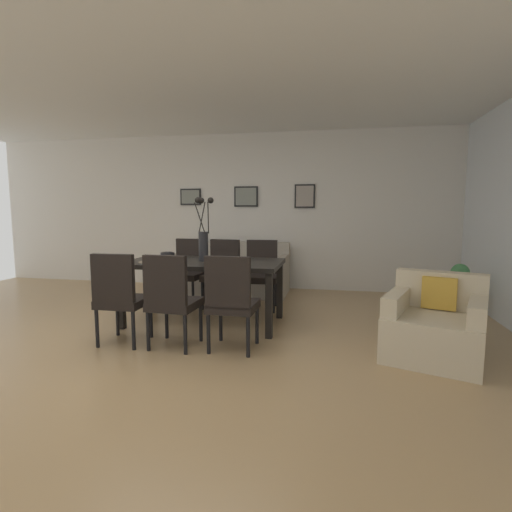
# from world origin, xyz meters

# --- Properties ---
(ground_plane) EXTENTS (9.00, 9.00, 0.00)m
(ground_plane) POSITION_xyz_m (0.00, 0.00, 0.00)
(ground_plane) COLOR tan
(back_wall_panel) EXTENTS (9.00, 0.10, 2.60)m
(back_wall_panel) POSITION_xyz_m (0.00, 3.25, 1.30)
(back_wall_panel) COLOR silver
(back_wall_panel) RESTS_ON ground
(ceiling_panel) EXTENTS (9.00, 7.20, 0.08)m
(ceiling_panel) POSITION_xyz_m (0.00, 0.40, 2.64)
(ceiling_panel) COLOR white
(dining_table) EXTENTS (1.80, 0.91, 0.74)m
(dining_table) POSITION_xyz_m (0.18, 0.95, 0.66)
(dining_table) COLOR black
(dining_table) RESTS_ON ground
(dining_chair_near_left) EXTENTS (0.45, 0.45, 0.92)m
(dining_chair_near_left) POSITION_xyz_m (-0.38, 0.06, 0.51)
(dining_chair_near_left) COLOR black
(dining_chair_near_left) RESTS_ON ground
(dining_chair_near_right) EXTENTS (0.46, 0.46, 0.92)m
(dining_chair_near_right) POSITION_xyz_m (-0.36, 1.81, 0.51)
(dining_chair_near_right) COLOR black
(dining_chair_near_right) RESTS_ON ground
(dining_chair_far_left) EXTENTS (0.46, 0.46, 0.92)m
(dining_chair_far_left) POSITION_xyz_m (0.15, 0.06, 0.51)
(dining_chair_far_left) COLOR black
(dining_chair_far_left) RESTS_ON ground
(dining_chair_far_right) EXTENTS (0.47, 0.47, 0.92)m
(dining_chair_far_right) POSITION_xyz_m (0.16, 1.79, 0.51)
(dining_chair_far_right) COLOR black
(dining_chair_far_right) RESTS_ON ground
(dining_chair_mid_left) EXTENTS (0.45, 0.45, 0.92)m
(dining_chair_mid_left) POSITION_xyz_m (0.73, 0.10, 0.51)
(dining_chair_mid_left) COLOR black
(dining_chair_mid_left) RESTS_ON ground
(dining_chair_mid_right) EXTENTS (0.47, 0.47, 0.92)m
(dining_chair_mid_right) POSITION_xyz_m (0.70, 1.80, 0.51)
(dining_chair_mid_right) COLOR black
(dining_chair_mid_right) RESTS_ON ground
(centerpiece_vase) EXTENTS (0.21, 0.23, 0.73)m
(centerpiece_vase) POSITION_xyz_m (0.18, 0.95, 1.02)
(centerpiece_vase) COLOR #232326
(centerpiece_vase) RESTS_ON dining_table
(placemat_near_left) EXTENTS (0.32, 0.32, 0.01)m
(placemat_near_left) POSITION_xyz_m (-0.36, 0.75, 0.74)
(placemat_near_left) COLOR #7F705B
(placemat_near_left) RESTS_ON dining_table
(bowl_near_left) EXTENTS (0.17, 0.17, 0.07)m
(bowl_near_left) POSITION_xyz_m (-0.36, 0.75, 0.78)
(bowl_near_left) COLOR black
(bowl_near_left) RESTS_ON dining_table
(placemat_near_right) EXTENTS (0.32, 0.32, 0.01)m
(placemat_near_right) POSITION_xyz_m (-0.36, 1.16, 0.74)
(placemat_near_right) COLOR #7F705B
(placemat_near_right) RESTS_ON dining_table
(bowl_near_right) EXTENTS (0.17, 0.17, 0.07)m
(bowl_near_right) POSITION_xyz_m (-0.36, 1.16, 0.78)
(bowl_near_right) COLOR black
(bowl_near_right) RESTS_ON dining_table
(sofa) EXTENTS (1.87, 0.84, 0.80)m
(sofa) POSITION_xyz_m (0.01, 2.70, 0.28)
(sofa) COLOR #B2A899
(sofa) RESTS_ON ground
(armchair) EXTENTS (1.02, 1.02, 0.75)m
(armchair) POSITION_xyz_m (2.58, 0.33, 0.29)
(armchair) COLOR beige
(armchair) RESTS_ON ground
(framed_picture_left) EXTENTS (0.37, 0.03, 0.28)m
(framed_picture_left) POSITION_xyz_m (-0.81, 3.18, 1.55)
(framed_picture_left) COLOR black
(framed_picture_center) EXTENTS (0.41, 0.03, 0.34)m
(framed_picture_center) POSITION_xyz_m (0.18, 3.18, 1.55)
(framed_picture_center) COLOR black
(framed_picture_right) EXTENTS (0.33, 0.03, 0.39)m
(framed_picture_right) POSITION_xyz_m (1.17, 3.18, 1.55)
(framed_picture_right) COLOR black
(potted_plant) EXTENTS (0.36, 0.36, 0.67)m
(potted_plant) POSITION_xyz_m (3.16, 1.86, 0.37)
(potted_plant) COLOR brown
(potted_plant) RESTS_ON ground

